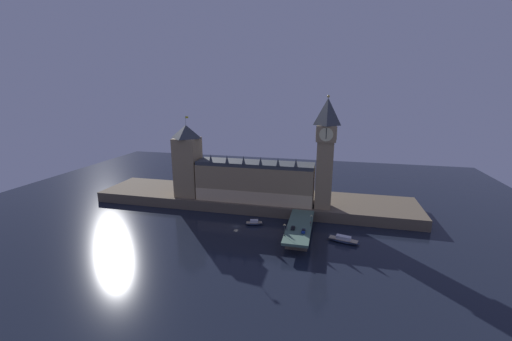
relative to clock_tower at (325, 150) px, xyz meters
The scene contains 14 objects.
ground_plane 70.54m from the clock_tower, 151.68° to the right, with size 400.00×400.00×0.00m, color black.
embankment 64.42m from the clock_tower, 165.59° to the left, with size 220.00×42.00×6.89m.
parliament_hall 50.46m from the clock_tower, behind, with size 77.09×18.08×31.39m.
clock_tower is the anchor object (origin of this frame).
victoria_tower 92.95m from the clock_tower, behind, with size 15.97×15.97×55.06m.
bridge 51.07m from the clock_tower, 109.61° to the right, with size 13.11×46.00×7.06m.
car_northbound_trail 53.41m from the clock_tower, 110.70° to the right, with size 2.06×4.28×1.42m.
car_southbound_lead 54.11m from the clock_tower, 101.74° to the right, with size 1.93×4.35×1.59m.
pedestrian_near_rail 55.59m from the clock_tower, 113.26° to the right, with size 0.38×0.38×1.82m.
pedestrian_mid_walk 45.74m from the clock_tower, 100.79° to the right, with size 0.38×0.38×1.66m.
street_lamp_near 58.95m from the clock_tower, 110.62° to the right, with size 1.34×0.60×6.27m.
street_lamp_mid 45.27m from the clock_tower, 99.09° to the right, with size 1.34×0.60×6.48m.
boat_upstream 61.33m from the clock_tower, 151.28° to the right, with size 11.19×6.28×3.23m.
boat_downstream 54.36m from the clock_tower, 69.25° to the right, with size 17.41×8.57×3.67m.
Camera 1 is at (51.69, -164.25, 77.60)m, focal length 22.00 mm.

